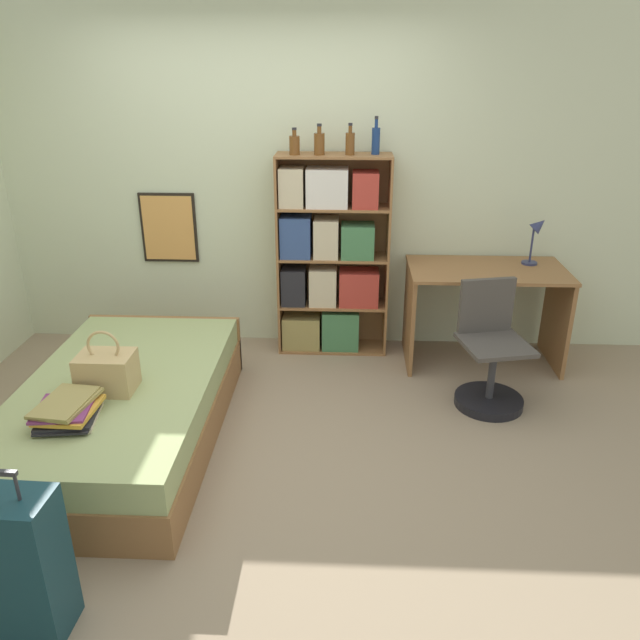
# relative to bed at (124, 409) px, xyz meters

# --- Properties ---
(ground_plane) EXTENTS (14.00, 14.00, 0.00)m
(ground_plane) POSITION_rel_bed_xyz_m (0.71, -0.02, -0.21)
(ground_plane) COLOR gray
(wall_back) EXTENTS (10.00, 0.09, 2.60)m
(wall_back) POSITION_rel_bed_xyz_m (0.71, 1.56, 1.09)
(wall_back) COLOR beige
(wall_back) RESTS_ON ground_plane
(bed) EXTENTS (1.12, 1.97, 0.43)m
(bed) POSITION_rel_bed_xyz_m (0.00, 0.00, 0.00)
(bed) COLOR olive
(bed) RESTS_ON ground_plane
(handbag) EXTENTS (0.31, 0.23, 0.37)m
(handbag) POSITION_rel_bed_xyz_m (-0.01, -0.14, 0.33)
(handbag) COLOR tan
(handbag) RESTS_ON bed
(book_stack_on_bed) EXTENTS (0.34, 0.40, 0.12)m
(book_stack_on_bed) POSITION_rel_bed_xyz_m (-0.11, -0.48, 0.27)
(book_stack_on_bed) COLOR beige
(book_stack_on_bed) RESTS_ON bed
(suitcase) EXTENTS (0.47, 0.24, 0.79)m
(suitcase) POSITION_rel_bed_xyz_m (0.01, -1.39, 0.12)
(suitcase) COLOR #143842
(suitcase) RESTS_ON ground_plane
(bookcase) EXTENTS (0.85, 0.29, 1.55)m
(bookcase) POSITION_rel_bed_xyz_m (1.20, 1.37, 0.54)
(bookcase) COLOR olive
(bookcase) RESTS_ON ground_plane
(bottle_green) EXTENTS (0.08, 0.08, 0.19)m
(bottle_green) POSITION_rel_bed_xyz_m (0.96, 1.33, 1.41)
(bottle_green) COLOR brown
(bottle_green) RESTS_ON bookcase
(bottle_brown) EXTENTS (0.08, 0.08, 0.22)m
(bottle_brown) POSITION_rel_bed_xyz_m (1.14, 1.33, 1.42)
(bottle_brown) COLOR brown
(bottle_brown) RESTS_ON bookcase
(bottle_clear) EXTENTS (0.07, 0.07, 0.22)m
(bottle_clear) POSITION_rel_bed_xyz_m (1.35, 1.34, 1.42)
(bottle_clear) COLOR brown
(bottle_clear) RESTS_ON bookcase
(bottle_blue) EXTENTS (0.06, 0.06, 0.26)m
(bottle_blue) POSITION_rel_bed_xyz_m (1.54, 1.38, 1.44)
(bottle_blue) COLOR navy
(bottle_blue) RESTS_ON bookcase
(desk) EXTENTS (1.15, 0.64, 0.76)m
(desk) POSITION_rel_bed_xyz_m (2.39, 1.19, 0.31)
(desk) COLOR olive
(desk) RESTS_ON ground_plane
(desk_lamp) EXTENTS (0.16, 0.12, 0.37)m
(desk_lamp) POSITION_rel_bed_xyz_m (2.75, 1.32, 0.79)
(desk_lamp) COLOR navy
(desk_lamp) RESTS_ON desk
(desk_chair) EXTENTS (0.50, 0.50, 0.85)m
(desk_chair) POSITION_rel_bed_xyz_m (2.32, 0.55, 0.06)
(desk_chair) COLOR black
(desk_chair) RESTS_ON ground_plane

